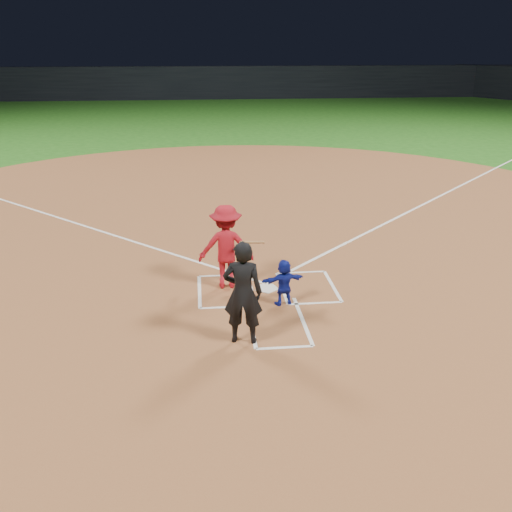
{
  "coord_description": "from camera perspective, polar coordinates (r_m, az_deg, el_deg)",
  "views": [
    {
      "loc": [
        -1.55,
        -12.26,
        5.5
      ],
      "look_at": [
        -0.3,
        -0.4,
        1.0
      ],
      "focal_mm": 40.0,
      "sensor_mm": 36.0,
      "label": 1
    }
  ],
  "objects": [
    {
      "name": "chalk_markings",
      "position": [
        18.45,
        -0.92,
        3.37
      ],
      "size": [
        28.35,
        17.32,
        0.01
      ],
      "color": "white",
      "rests_on": "home_plate_dirt"
    },
    {
      "name": "home_plate",
      "position": [
        13.52,
        1.09,
        -3.25
      ],
      "size": [
        0.6,
        0.6,
        0.02
      ],
      "primitive_type": "cylinder",
      "rotation": [
        0.0,
        0.0,
        3.14
      ],
      "color": "silver",
      "rests_on": "home_plate_dirt"
    },
    {
      "name": "stadium_wall_far",
      "position": [
        60.41,
        -4.72,
        16.89
      ],
      "size": [
        80.0,
        1.2,
        3.2
      ],
      "primitive_type": "cube",
      "color": "black",
      "rests_on": "ground"
    },
    {
      "name": "ground",
      "position": [
        13.53,
        1.09,
        -3.32
      ],
      "size": [
        120.0,
        120.0,
        0.0
      ],
      "primitive_type": "plane",
      "color": "#1E5916",
      "rests_on": "ground"
    },
    {
      "name": "catcher",
      "position": [
        12.56,
        2.81,
        -2.64
      ],
      "size": [
        1.01,
        0.51,
        1.05
      ],
      "primitive_type": "imported",
      "rotation": [
        0.0,
        0.0,
        3.36
      ],
      "color": "#121D93",
      "rests_on": "home_plate_dirt"
    },
    {
      "name": "umpire",
      "position": [
        10.8,
        -1.33,
        -3.7
      ],
      "size": [
        0.83,
        0.62,
        2.06
      ],
      "primitive_type": "imported",
      "rotation": [
        0.0,
        0.0,
        2.96
      ],
      "color": "black",
      "rests_on": "home_plate_dirt"
    },
    {
      "name": "batter_at_plate",
      "position": [
        13.31,
        -3.0,
        0.94
      ],
      "size": [
        1.58,
        0.85,
        2.0
      ],
      "color": "#A4121D",
      "rests_on": "home_plate_dirt"
    },
    {
      "name": "home_plate_dirt",
      "position": [
        19.13,
        -1.11,
        3.97
      ],
      "size": [
        28.0,
        28.0,
        0.01
      ],
      "primitive_type": "cylinder",
      "color": "brown",
      "rests_on": "ground"
    }
  ]
}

